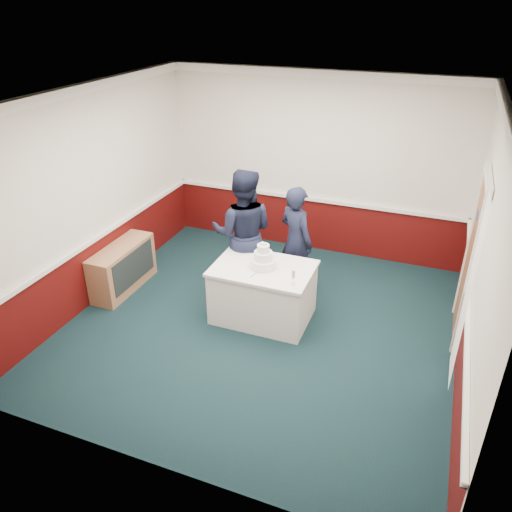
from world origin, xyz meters
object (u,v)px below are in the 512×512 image
(cake_table, at_px, (263,292))
(wedding_cake, at_px, (263,260))
(cake_knife, at_px, (256,274))
(person_man, at_px, (243,233))
(sideboard, at_px, (123,268))
(champagne_flute, at_px, (293,275))
(person_woman, at_px, (296,241))

(cake_table, relative_size, wedding_cake, 3.63)
(cake_knife, distance_m, person_man, 0.94)
(sideboard, relative_size, champagne_flute, 5.85)
(champagne_flute, bearing_deg, cake_table, 150.75)
(sideboard, height_order, cake_knife, cake_knife)
(sideboard, height_order, champagne_flute, champagne_flute)
(cake_knife, xyz_separation_m, person_woman, (0.22, 1.04, 0.03))
(person_woman, bearing_deg, cake_table, 107.15)
(cake_knife, height_order, person_woman, person_woman)
(wedding_cake, distance_m, person_man, 0.78)
(wedding_cake, distance_m, champagne_flute, 0.57)
(wedding_cake, bearing_deg, cake_table, -90.00)
(cake_table, height_order, wedding_cake, wedding_cake)
(person_man, relative_size, person_woman, 1.15)
(sideboard, xyz_separation_m, person_man, (1.70, 0.62, 0.60))
(cake_knife, xyz_separation_m, person_man, (-0.50, 0.78, 0.16))
(cake_knife, height_order, person_man, person_man)
(cake_knife, relative_size, champagne_flute, 1.07)
(cake_table, distance_m, cake_knife, 0.44)
(wedding_cake, height_order, cake_knife, wedding_cake)
(wedding_cake, bearing_deg, person_woman, 77.04)
(person_man, height_order, person_woman, person_man)
(cake_knife, bearing_deg, sideboard, -171.26)
(person_woman, bearing_deg, cake_knife, 107.99)
(person_man, bearing_deg, cake_knife, 107.94)
(cake_table, relative_size, person_man, 0.70)
(wedding_cake, relative_size, person_woman, 0.22)
(wedding_cake, bearing_deg, person_man, 132.34)
(sideboard, distance_m, person_woman, 2.62)
(sideboard, bearing_deg, cake_knife, -4.20)
(champagne_flute, bearing_deg, wedding_cake, 150.75)
(sideboard, relative_size, person_woman, 0.73)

